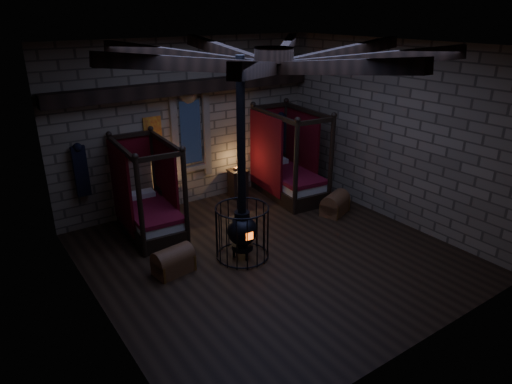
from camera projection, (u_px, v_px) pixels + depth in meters
room at (271, 72)px, 8.26m from camera, size 7.02×7.02×4.29m
bed_left at (149, 210)px, 10.39m from camera, size 1.21×2.12×2.14m
bed_right at (288, 175)px, 12.45m from camera, size 1.40×2.36×2.35m
trunk_left at (173, 261)px, 8.85m from camera, size 0.81×0.58×0.55m
trunk_right at (335, 204)px, 11.42m from camera, size 0.89×0.73×0.57m
nightstand_left at (168, 200)px, 11.29m from camera, size 0.55×0.53×0.94m
nightstand_right at (238, 183)px, 12.41m from camera, size 0.52×0.50×0.84m
stove at (242, 228)px, 9.26m from camera, size 1.10×1.10×4.05m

